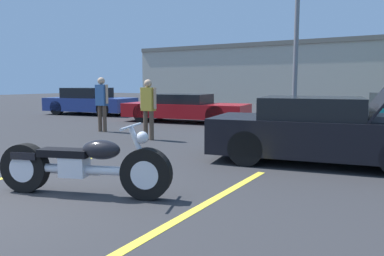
{
  "coord_description": "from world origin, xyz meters",
  "views": [
    {
      "loc": [
        4.59,
        -2.36,
        1.52
      ],
      "look_at": [
        1.52,
        2.7,
        0.8
      ],
      "focal_mm": 35.0,
      "sensor_mm": 36.0,
      "label": 1
    }
  ],
  "objects_px": {
    "parked_car_left_row": "(90,102)",
    "spectator_by_show_car": "(102,100)",
    "parked_car_mid_row": "(185,108)",
    "spectator_near_motorcycle": "(148,104)",
    "motorcycle": "(83,166)",
    "show_car_hood_open": "(321,131)",
    "light_pole": "(299,17)"
  },
  "relations": [
    {
      "from": "motorcycle",
      "to": "parked_car_left_row",
      "type": "distance_m",
      "value": 13.45
    },
    {
      "from": "light_pole",
      "to": "show_car_hood_open",
      "type": "xyz_separation_m",
      "value": [
        2.53,
        -7.32,
        -3.39
      ]
    },
    {
      "from": "show_car_hood_open",
      "to": "spectator_near_motorcycle",
      "type": "distance_m",
      "value": 4.62
    },
    {
      "from": "motorcycle",
      "to": "parked_car_mid_row",
      "type": "relative_size",
      "value": 0.47
    },
    {
      "from": "light_pole",
      "to": "parked_car_left_row",
      "type": "distance_m",
      "value": 10.16
    },
    {
      "from": "parked_car_mid_row",
      "to": "spectator_near_motorcycle",
      "type": "bearing_deg",
      "value": -78.28
    },
    {
      "from": "motorcycle",
      "to": "show_car_hood_open",
      "type": "relative_size",
      "value": 0.55
    },
    {
      "from": "light_pole",
      "to": "spectator_by_show_car",
      "type": "bearing_deg",
      "value": -124.99
    },
    {
      "from": "parked_car_left_row",
      "to": "spectator_near_motorcycle",
      "type": "xyz_separation_m",
      "value": [
        7.37,
        -4.93,
        0.34
      ]
    },
    {
      "from": "parked_car_left_row",
      "to": "spectator_by_show_car",
      "type": "bearing_deg",
      "value": -50.69
    },
    {
      "from": "spectator_near_motorcycle",
      "to": "show_car_hood_open",
      "type": "bearing_deg",
      "value": -7.43
    },
    {
      "from": "parked_car_mid_row",
      "to": "light_pole",
      "type": "bearing_deg",
      "value": 24.96
    },
    {
      "from": "light_pole",
      "to": "parked_car_mid_row",
      "type": "relative_size",
      "value": 1.45
    },
    {
      "from": "parked_car_left_row",
      "to": "spectator_by_show_car",
      "type": "distance_m",
      "value": 6.72
    },
    {
      "from": "spectator_by_show_car",
      "to": "show_car_hood_open",
      "type": "bearing_deg",
      "value": -9.79
    },
    {
      "from": "parked_car_mid_row",
      "to": "parked_car_left_row",
      "type": "xyz_separation_m",
      "value": [
        -5.77,
        0.61,
        0.07
      ]
    },
    {
      "from": "parked_car_left_row",
      "to": "spectator_by_show_car",
      "type": "xyz_separation_m",
      "value": [
        5.11,
        -4.35,
        0.39
      ]
    },
    {
      "from": "show_car_hood_open",
      "to": "parked_car_left_row",
      "type": "xyz_separation_m",
      "value": [
        -11.94,
        5.53,
        -0.01
      ]
    },
    {
      "from": "parked_car_mid_row",
      "to": "show_car_hood_open",
      "type": "bearing_deg",
      "value": -47.12
    },
    {
      "from": "light_pole",
      "to": "spectator_near_motorcycle",
      "type": "relative_size",
      "value": 4.52
    },
    {
      "from": "parked_car_left_row",
      "to": "parked_car_mid_row",
      "type": "bearing_deg",
      "value": -16.33
    },
    {
      "from": "light_pole",
      "to": "spectator_by_show_car",
      "type": "xyz_separation_m",
      "value": [
        -4.3,
        -6.14,
        -3.0
      ]
    },
    {
      "from": "motorcycle",
      "to": "spectator_near_motorcycle",
      "type": "relative_size",
      "value": 1.47
    },
    {
      "from": "spectator_near_motorcycle",
      "to": "parked_car_mid_row",
      "type": "bearing_deg",
      "value": 110.27
    },
    {
      "from": "spectator_near_motorcycle",
      "to": "motorcycle",
      "type": "bearing_deg",
      "value": -62.34
    },
    {
      "from": "show_car_hood_open",
      "to": "parked_car_left_row",
      "type": "distance_m",
      "value": 13.16
    },
    {
      "from": "show_car_hood_open",
      "to": "parked_car_mid_row",
      "type": "relative_size",
      "value": 0.86
    },
    {
      "from": "parked_car_mid_row",
      "to": "spectator_by_show_car",
      "type": "distance_m",
      "value": 3.82
    },
    {
      "from": "light_pole",
      "to": "parked_car_left_row",
      "type": "xyz_separation_m",
      "value": [
        -9.41,
        -1.79,
        -3.4
      ]
    },
    {
      "from": "light_pole",
      "to": "motorcycle",
      "type": "xyz_separation_m",
      "value": [
        0.27,
        -11.13,
        -3.59
      ]
    },
    {
      "from": "light_pole",
      "to": "parked_car_left_row",
      "type": "bearing_deg",
      "value": -169.21
    },
    {
      "from": "spectator_by_show_car",
      "to": "spectator_near_motorcycle",
      "type": "bearing_deg",
      "value": -14.45
    }
  ]
}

